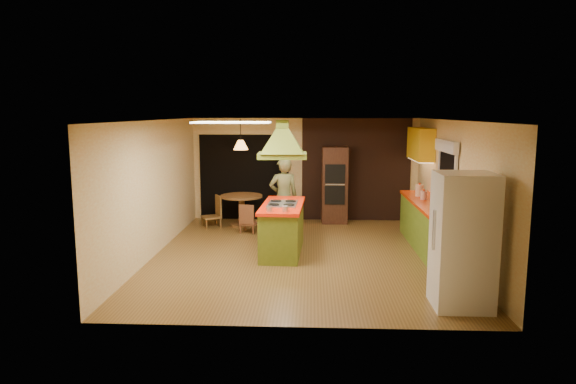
{
  "coord_description": "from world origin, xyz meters",
  "views": [
    {
      "loc": [
        0.16,
        -9.29,
        2.65
      ],
      "look_at": [
        -0.28,
        0.28,
        1.15
      ],
      "focal_mm": 32.0,
      "sensor_mm": 36.0,
      "label": 1
    }
  ],
  "objects_px": {
    "man": "(284,197)",
    "canister_large": "(419,190)",
    "kitchen_island": "(282,228)",
    "dining_table": "(242,204)",
    "refrigerator": "(463,241)",
    "wall_oven": "(334,185)"
  },
  "relations": [
    {
      "from": "man",
      "to": "wall_oven",
      "type": "height_order",
      "value": "wall_oven"
    },
    {
      "from": "wall_oven",
      "to": "canister_large",
      "type": "distance_m",
      "value": 2.34
    },
    {
      "from": "dining_table",
      "to": "canister_large",
      "type": "xyz_separation_m",
      "value": [
        3.86,
        -1.09,
        0.53
      ]
    },
    {
      "from": "wall_oven",
      "to": "canister_large",
      "type": "relative_size",
      "value": 7.67
    },
    {
      "from": "kitchen_island",
      "to": "refrigerator",
      "type": "distance_m",
      "value": 3.72
    },
    {
      "from": "refrigerator",
      "to": "dining_table",
      "type": "height_order",
      "value": "refrigerator"
    },
    {
      "from": "refrigerator",
      "to": "canister_large",
      "type": "xyz_separation_m",
      "value": [
        0.18,
        3.78,
        0.11
      ]
    },
    {
      "from": "man",
      "to": "canister_large",
      "type": "relative_size",
      "value": 7.12
    },
    {
      "from": "refrigerator",
      "to": "kitchen_island",
      "type": "bearing_deg",
      "value": 134.79
    },
    {
      "from": "wall_oven",
      "to": "man",
      "type": "bearing_deg",
      "value": -129.33
    },
    {
      "from": "kitchen_island",
      "to": "dining_table",
      "type": "bearing_deg",
      "value": 118.11
    },
    {
      "from": "wall_oven",
      "to": "dining_table",
      "type": "xyz_separation_m",
      "value": [
        -2.18,
        -0.52,
        -0.4
      ]
    },
    {
      "from": "kitchen_island",
      "to": "wall_oven",
      "type": "bearing_deg",
      "value": 70.72
    },
    {
      "from": "wall_oven",
      "to": "dining_table",
      "type": "bearing_deg",
      "value": -168.11
    },
    {
      "from": "refrigerator",
      "to": "canister_large",
      "type": "relative_size",
      "value": 7.77
    },
    {
      "from": "kitchen_island",
      "to": "canister_large",
      "type": "distance_m",
      "value": 3.06
    },
    {
      "from": "refrigerator",
      "to": "wall_oven",
      "type": "relative_size",
      "value": 1.01
    },
    {
      "from": "refrigerator",
      "to": "dining_table",
      "type": "bearing_deg",
      "value": 127.24
    },
    {
      "from": "kitchen_island",
      "to": "man",
      "type": "relative_size",
      "value": 1.12
    },
    {
      "from": "man",
      "to": "dining_table",
      "type": "relative_size",
      "value": 1.74
    },
    {
      "from": "man",
      "to": "wall_oven",
      "type": "xyz_separation_m",
      "value": [
        1.14,
        1.48,
        0.07
      ]
    },
    {
      "from": "man",
      "to": "kitchen_island",
      "type": "bearing_deg",
      "value": 77.9
    }
  ]
}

